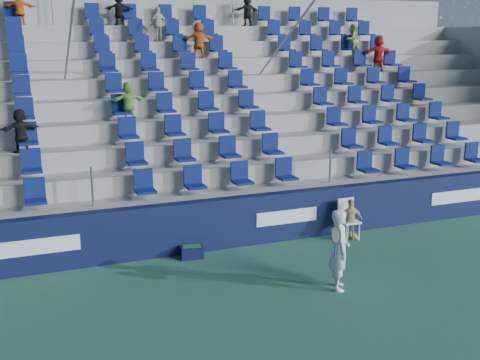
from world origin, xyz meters
The scene contains 7 objects.
ground centered at (0.00, 0.00, 0.00)m, with size 70.00×70.00×0.00m, color #2A634A.
sponsor_wall centered at (0.00, 3.15, 0.60)m, with size 24.00×0.32×1.20m.
grandstand centered at (0.00, 8.24, 2.14)m, with size 24.00×8.17×6.63m.
tennis_player centered at (1.23, 0.07, 0.82)m, with size 0.70×0.70×1.64m.
line_judge_chair centered at (2.99, 2.65, 0.57)m, with size 0.45×0.46×1.00m.
line_judge centered at (2.99, 2.50, 0.52)m, with size 0.61×0.25×1.04m, color tan.
ball_bin centered at (-0.99, 2.75, 0.15)m, with size 0.54×0.40×0.28m.
Camera 1 is at (-4.65, -9.58, 4.93)m, focal length 45.00 mm.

